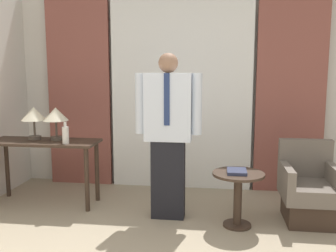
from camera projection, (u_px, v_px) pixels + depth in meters
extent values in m
cube|color=silver|center=(182.00, 84.00, 4.90)|extent=(10.00, 0.06, 2.70)
cube|color=white|center=(181.00, 89.00, 4.78)|extent=(1.80, 0.06, 2.58)
cube|color=brown|center=(79.00, 89.00, 4.96)|extent=(0.84, 0.06, 2.58)
cube|color=brown|center=(291.00, 90.00, 4.61)|extent=(0.84, 0.06, 2.58)
cube|color=#38281E|center=(43.00, 142.00, 4.24)|extent=(1.25, 0.46, 0.03)
cylinder|color=#38281E|center=(87.00, 180.00, 4.05)|extent=(0.05, 0.05, 0.71)
cylinder|color=#38281E|center=(7.00, 168.00, 4.54)|extent=(0.05, 0.05, 0.71)
cylinder|color=#38281E|center=(97.00, 171.00, 4.39)|extent=(0.05, 0.05, 0.71)
cylinder|color=#4C4238|center=(35.00, 138.00, 4.32)|extent=(0.14, 0.14, 0.04)
cylinder|color=#4C4238|center=(34.00, 128.00, 4.31)|extent=(0.02, 0.02, 0.18)
cone|color=beige|center=(34.00, 114.00, 4.28)|extent=(0.29, 0.29, 0.15)
cylinder|color=#4C4238|center=(57.00, 138.00, 4.29)|extent=(0.14, 0.14, 0.04)
cylinder|color=#4C4238|center=(56.00, 129.00, 4.27)|extent=(0.02, 0.02, 0.18)
cone|color=beige|center=(56.00, 114.00, 4.25)|extent=(0.29, 0.29, 0.15)
cylinder|color=silver|center=(66.00, 135.00, 4.05)|extent=(0.07, 0.07, 0.18)
cylinder|color=silver|center=(65.00, 125.00, 4.03)|extent=(0.03, 0.03, 0.05)
cube|color=black|center=(168.00, 179.00, 3.89)|extent=(0.34, 0.18, 0.82)
cube|color=silver|center=(168.00, 107.00, 3.77)|extent=(0.47, 0.21, 0.68)
cube|color=navy|center=(167.00, 100.00, 3.65)|extent=(0.06, 0.01, 0.51)
cylinder|color=silver|center=(140.00, 103.00, 3.81)|extent=(0.10, 0.10, 0.61)
cylinder|color=silver|center=(197.00, 104.00, 3.73)|extent=(0.10, 0.10, 0.61)
sphere|color=#936B51|center=(168.00, 63.00, 3.71)|extent=(0.20, 0.20, 0.20)
cube|color=#38281E|center=(308.00, 210.00, 3.80)|extent=(0.47, 0.51, 0.24)
cube|color=#665B51|center=(309.00, 191.00, 3.77)|extent=(0.55, 0.61, 0.16)
cube|color=#665B51|center=(305.00, 158.00, 3.98)|extent=(0.55, 0.10, 0.40)
cube|color=#665B51|center=(286.00, 174.00, 3.77)|extent=(0.08, 0.61, 0.18)
cube|color=#665B51|center=(335.00, 175.00, 3.71)|extent=(0.08, 0.61, 0.18)
cylinder|color=#38281E|center=(237.00, 225.00, 3.71)|extent=(0.28, 0.28, 0.02)
cylinder|color=#38281E|center=(238.00, 201.00, 3.67)|extent=(0.08, 0.08, 0.52)
cylinder|color=#38281E|center=(238.00, 174.00, 3.63)|extent=(0.50, 0.50, 0.02)
cube|color=#2D334C|center=(237.00, 171.00, 3.62)|extent=(0.19, 0.23, 0.03)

